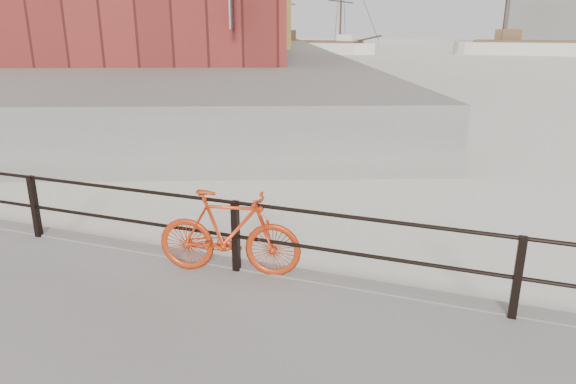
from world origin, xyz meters
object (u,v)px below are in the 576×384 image
Objects in this scene: schooner_left at (309,53)px; workboat_far at (181,66)px; bicycle at (229,233)px; schooner_mid at (548,55)px; workboat_near at (158,78)px.

workboat_far is (-3.53, -30.94, 0.00)m from schooner_left.
bicycle is at bearing -66.09° from schooner_left.
schooner_mid is at bearing 70.56° from bicycle.
workboat_near is (2.13, -43.48, 0.00)m from schooner_left.
workboat_far is at bearing -89.76° from schooner_left.
schooner_mid is (11.54, 77.39, -0.93)m from bicycle.
workboat_far is (-25.55, 40.38, -0.93)m from bicycle.
workboat_near is (-19.88, 27.85, -0.93)m from bicycle.
workboat_far is at bearing -131.34° from schooner_mid.
bicycle is 0.15× the size of workboat_near.
workboat_near is 1.16× the size of workboat_far.
workboat_near reaches higher than bicycle.
workboat_near is at bearing -75.27° from workboat_far.
bicycle is 47.79m from workboat_far.
schooner_mid is 1.28× the size of schooner_left.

